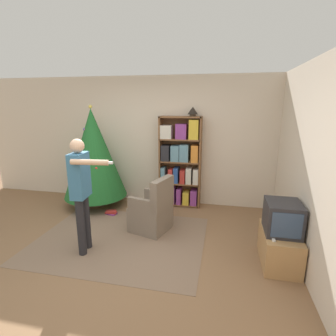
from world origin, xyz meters
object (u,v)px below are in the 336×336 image
(standing_person, at_px, (81,187))
(table_lamp, at_px, (193,111))
(armchair, at_px, (153,212))
(bookshelf, at_px, (181,163))
(christmas_tree, at_px, (94,154))
(television, at_px, (283,217))

(standing_person, distance_m, table_lamp, 2.56)
(standing_person, bearing_deg, armchair, 130.67)
(bookshelf, xyz_separation_m, armchair, (-0.26, -1.20, -0.58))
(armchair, bearing_deg, christmas_tree, -103.66)
(standing_person, bearing_deg, christmas_tree, -163.73)
(bookshelf, xyz_separation_m, television, (1.61, -1.75, -0.25))
(television, xyz_separation_m, standing_person, (-2.64, -0.26, 0.31))
(television, bearing_deg, bookshelf, 132.60)
(bookshelf, bearing_deg, armchair, -102.42)
(christmas_tree, bearing_deg, armchair, -29.97)
(television, distance_m, christmas_tree, 3.60)
(standing_person, bearing_deg, bookshelf, 147.02)
(television, relative_size, christmas_tree, 0.24)
(television, relative_size, table_lamp, 2.41)
(armchair, bearing_deg, television, 89.93)
(christmas_tree, distance_m, table_lamp, 2.12)
(standing_person, relative_size, table_lamp, 8.09)
(television, relative_size, armchair, 0.52)
(christmas_tree, distance_m, standing_person, 1.77)
(table_lamp, bearing_deg, television, -51.64)
(standing_person, bearing_deg, table_lamp, 142.35)
(television, distance_m, table_lamp, 2.57)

